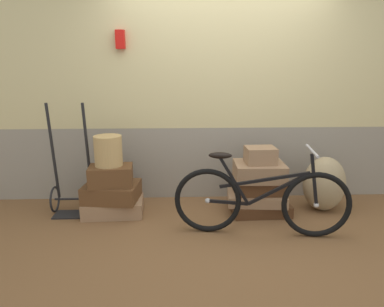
% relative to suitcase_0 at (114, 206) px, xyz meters
% --- Properties ---
extents(ground, '(9.65, 5.20, 0.06)m').
position_rel_suitcase_0_xyz_m(ground, '(1.22, -0.28, -0.11)').
color(ground, brown).
extents(station_building, '(7.65, 0.74, 2.92)m').
position_rel_suitcase_0_xyz_m(station_building, '(1.24, 0.56, 1.38)').
color(station_building, gray).
rests_on(station_building, ground).
extents(suitcase_0, '(0.66, 0.45, 0.16)m').
position_rel_suitcase_0_xyz_m(suitcase_0, '(0.00, 0.00, 0.00)').
color(suitcase_0, '#937051').
rests_on(suitcase_0, ground).
extents(suitcase_1, '(0.62, 0.50, 0.19)m').
position_rel_suitcase_0_xyz_m(suitcase_1, '(-0.01, -0.01, 0.17)').
color(suitcase_1, brown).
rests_on(suitcase_1, suitcase_0).
extents(suitcase_2, '(0.47, 0.33, 0.21)m').
position_rel_suitcase_0_xyz_m(suitcase_2, '(0.00, -0.06, 0.37)').
color(suitcase_2, brown).
rests_on(suitcase_2, suitcase_1).
extents(suitcase_3, '(0.64, 0.51, 0.12)m').
position_rel_suitcase_0_xyz_m(suitcase_3, '(1.62, -0.00, -0.02)').
color(suitcase_3, '#4C2D19').
rests_on(suitcase_3, ground).
extents(suitcase_4, '(0.67, 0.51, 0.11)m').
position_rel_suitcase_0_xyz_m(suitcase_4, '(1.58, -0.03, 0.10)').
color(suitcase_4, '#937051').
rests_on(suitcase_4, suitcase_3).
extents(suitcase_5, '(0.56, 0.43, 0.15)m').
position_rel_suitcase_0_xyz_m(suitcase_5, '(1.60, -0.00, 0.23)').
color(suitcase_5, '#4C2D19').
rests_on(suitcase_5, suitcase_4).
extents(suitcase_6, '(0.54, 0.44, 0.19)m').
position_rel_suitcase_0_xyz_m(suitcase_6, '(1.60, -0.03, 0.39)').
color(suitcase_6, '#937051').
rests_on(suitcase_6, suitcase_5).
extents(suitcase_7, '(0.33, 0.27, 0.18)m').
position_rel_suitcase_0_xyz_m(suitcase_7, '(1.60, -0.03, 0.58)').
color(suitcase_7, '#937051').
rests_on(suitcase_7, suitcase_6).
extents(wicker_basket, '(0.29, 0.29, 0.32)m').
position_rel_suitcase_0_xyz_m(wicker_basket, '(-0.02, -0.03, 0.64)').
color(wicker_basket, tan).
rests_on(wicker_basket, suitcase_2).
extents(luggage_trolley, '(0.45, 0.37, 1.22)m').
position_rel_suitcase_0_xyz_m(luggage_trolley, '(-0.45, 0.06, 0.19)').
color(luggage_trolley, black).
rests_on(luggage_trolley, ground).
extents(burlap_sack, '(0.47, 0.40, 0.62)m').
position_rel_suitcase_0_xyz_m(burlap_sack, '(2.35, 0.01, 0.23)').
color(burlap_sack, '#9E8966').
rests_on(burlap_sack, ground).
extents(bicycle, '(1.66, 0.46, 0.86)m').
position_rel_suitcase_0_xyz_m(bicycle, '(1.50, -0.55, 0.26)').
color(bicycle, black).
rests_on(bicycle, ground).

